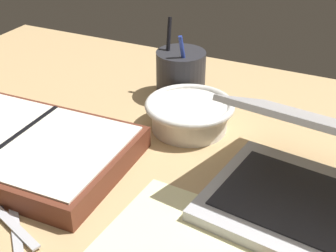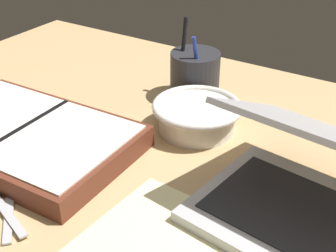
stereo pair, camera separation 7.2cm
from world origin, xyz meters
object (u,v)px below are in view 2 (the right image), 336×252
scissors (3,197)px  laptop (322,195)px  planner (26,137)px  bowl (197,115)px  pen_cup (195,75)px

scissors → laptop: bearing=57.8°
laptop → planner: laptop is taller
bowl → pen_cup: (-6.98, 11.53, 1.76)cm
bowl → pen_cup: 13.60cm
laptop → planner: size_ratio=0.91×
pen_cup → planner: bearing=-114.3°
pen_cup → scissors: size_ratio=1.18×
laptop → scissors: size_ratio=2.51×
pen_cup → scissors: 44.42cm
bowl → planner: 29.74cm
bowl → scissors: 35.16cm
laptop → scissors: bearing=-146.6°
planner → pen_cup: bearing=64.1°
laptop → pen_cup: size_ratio=2.13×
planner → bowl: bearing=42.2°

